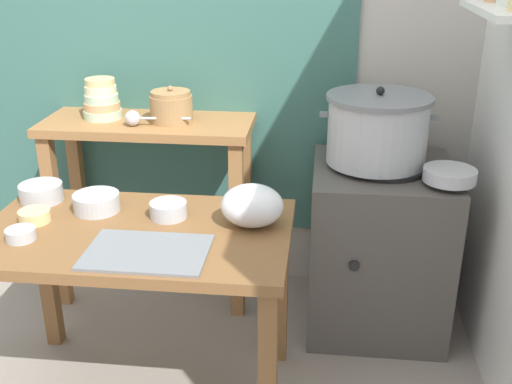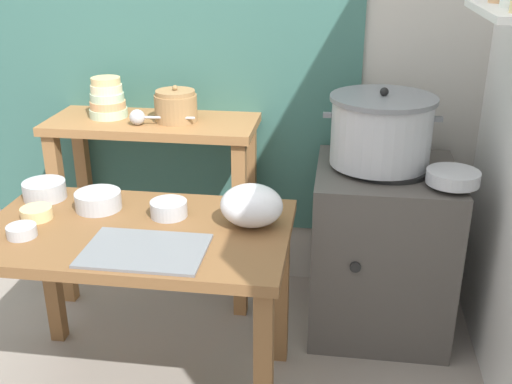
{
  "view_description": "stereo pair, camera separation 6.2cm",
  "coord_description": "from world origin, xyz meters",
  "px_view_note": "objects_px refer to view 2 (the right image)",
  "views": [
    {
      "loc": [
        0.65,
        -1.81,
        1.68
      ],
      "look_at": [
        0.42,
        0.23,
        0.82
      ],
      "focal_mm": 43.16,
      "sensor_mm": 36.0,
      "label": 1
    },
    {
      "loc": [
        0.71,
        -1.8,
        1.68
      ],
      "look_at": [
        0.42,
        0.23,
        0.82
      ],
      "focal_mm": 43.16,
      "sensor_mm": 36.0,
      "label": 2
    }
  ],
  "objects_px": {
    "wide_pan": "(453,177)",
    "prep_bowl_0": "(22,231)",
    "ladle": "(140,117)",
    "serving_tray": "(145,250)",
    "plastic_bag": "(252,205)",
    "prep_table": "(137,255)",
    "stove_block": "(381,248)",
    "prep_bowl_1": "(36,213)",
    "bowl_stack_enamel": "(107,99)",
    "steamer_pot": "(381,130)",
    "prep_bowl_3": "(169,208)",
    "back_shelf_table": "(155,165)",
    "prep_bowl_2": "(98,200)",
    "prep_bowl_4": "(44,189)",
    "clay_pot": "(176,106)"
  },
  "relations": [
    {
      "from": "wide_pan",
      "to": "prep_bowl_0",
      "type": "height_order",
      "value": "wide_pan"
    },
    {
      "from": "ladle",
      "to": "wide_pan",
      "type": "distance_m",
      "value": 1.36
    },
    {
      "from": "serving_tray",
      "to": "plastic_bag",
      "type": "bearing_deg",
      "value": 38.24
    },
    {
      "from": "prep_table",
      "to": "stove_block",
      "type": "distance_m",
      "value": 1.13
    },
    {
      "from": "prep_table",
      "to": "serving_tray",
      "type": "bearing_deg",
      "value": -61.9
    },
    {
      "from": "stove_block",
      "to": "plastic_bag",
      "type": "relative_size",
      "value": 3.48
    },
    {
      "from": "plastic_bag",
      "to": "prep_bowl_1",
      "type": "relative_size",
      "value": 1.96
    },
    {
      "from": "ladle",
      "to": "prep_bowl_0",
      "type": "distance_m",
      "value": 0.83
    },
    {
      "from": "prep_table",
      "to": "bowl_stack_enamel",
      "type": "bearing_deg",
      "value": 115.54
    },
    {
      "from": "stove_block",
      "to": "steamer_pot",
      "type": "height_order",
      "value": "steamer_pot"
    },
    {
      "from": "prep_bowl_1",
      "to": "prep_bowl_3",
      "type": "height_order",
      "value": "prep_bowl_3"
    },
    {
      "from": "back_shelf_table",
      "to": "wide_pan",
      "type": "xyz_separation_m",
      "value": [
        1.31,
        -0.3,
        0.13
      ]
    },
    {
      "from": "back_shelf_table",
      "to": "prep_bowl_2",
      "type": "distance_m",
      "value": 0.61
    },
    {
      "from": "plastic_bag",
      "to": "prep_bowl_4",
      "type": "bearing_deg",
      "value": 171.43
    },
    {
      "from": "back_shelf_table",
      "to": "plastic_bag",
      "type": "xyz_separation_m",
      "value": [
        0.56,
        -0.67,
        0.12
      ]
    },
    {
      "from": "stove_block",
      "to": "ladle",
      "type": "distance_m",
      "value": 1.23
    },
    {
      "from": "plastic_bag",
      "to": "prep_bowl_1",
      "type": "height_order",
      "value": "plastic_bag"
    },
    {
      "from": "back_shelf_table",
      "to": "clay_pot",
      "type": "relative_size",
      "value": 4.99
    },
    {
      "from": "plastic_bag",
      "to": "prep_bowl_3",
      "type": "bearing_deg",
      "value": 173.8
    },
    {
      "from": "back_shelf_table",
      "to": "prep_bowl_2",
      "type": "bearing_deg",
      "value": -93.37
    },
    {
      "from": "clay_pot",
      "to": "bowl_stack_enamel",
      "type": "bearing_deg",
      "value": 176.02
    },
    {
      "from": "prep_table",
      "to": "bowl_stack_enamel",
      "type": "relative_size",
      "value": 5.96
    },
    {
      "from": "plastic_bag",
      "to": "steamer_pot",
      "type": "bearing_deg",
      "value": 49.94
    },
    {
      "from": "prep_bowl_0",
      "to": "prep_bowl_4",
      "type": "distance_m",
      "value": 0.34
    },
    {
      "from": "ladle",
      "to": "prep_bowl_1",
      "type": "bearing_deg",
      "value": -107.48
    },
    {
      "from": "prep_bowl_2",
      "to": "stove_block",
      "type": "bearing_deg",
      "value": 23.25
    },
    {
      "from": "bowl_stack_enamel",
      "to": "serving_tray",
      "type": "xyz_separation_m",
      "value": [
        0.46,
        -0.94,
        -0.26
      ]
    },
    {
      "from": "prep_bowl_0",
      "to": "prep_bowl_1",
      "type": "height_order",
      "value": "prep_bowl_1"
    },
    {
      "from": "serving_tray",
      "to": "prep_bowl_4",
      "type": "distance_m",
      "value": 0.65
    },
    {
      "from": "bowl_stack_enamel",
      "to": "ladle",
      "type": "height_order",
      "value": "bowl_stack_enamel"
    },
    {
      "from": "prep_bowl_1",
      "to": "prep_bowl_2",
      "type": "bearing_deg",
      "value": 31.62
    },
    {
      "from": "serving_tray",
      "to": "wide_pan",
      "type": "bearing_deg",
      "value": 29.98
    },
    {
      "from": "back_shelf_table",
      "to": "bowl_stack_enamel",
      "type": "bearing_deg",
      "value": 173.87
    },
    {
      "from": "wide_pan",
      "to": "prep_bowl_3",
      "type": "xyz_separation_m",
      "value": [
        -1.06,
        -0.33,
        -0.05
      ]
    },
    {
      "from": "clay_pot",
      "to": "prep_bowl_3",
      "type": "height_order",
      "value": "clay_pot"
    },
    {
      "from": "wide_pan",
      "to": "back_shelf_table",
      "type": "bearing_deg",
      "value": 166.96
    },
    {
      "from": "back_shelf_table",
      "to": "clay_pot",
      "type": "bearing_deg",
      "value": 0.0
    },
    {
      "from": "steamer_pot",
      "to": "clay_pot",
      "type": "bearing_deg",
      "value": 173.12
    },
    {
      "from": "clay_pot",
      "to": "prep_bowl_1",
      "type": "distance_m",
      "value": 0.83
    },
    {
      "from": "ladle",
      "to": "prep_bowl_2",
      "type": "height_order",
      "value": "ladle"
    },
    {
      "from": "back_shelf_table",
      "to": "bowl_stack_enamel",
      "type": "distance_m",
      "value": 0.37
    },
    {
      "from": "prep_table",
      "to": "bowl_stack_enamel",
      "type": "height_order",
      "value": "bowl_stack_enamel"
    },
    {
      "from": "clay_pot",
      "to": "prep_bowl_4",
      "type": "bearing_deg",
      "value": -126.56
    },
    {
      "from": "plastic_bag",
      "to": "clay_pot",
      "type": "bearing_deg",
      "value": 123.77
    },
    {
      "from": "ladle",
      "to": "prep_bowl_4",
      "type": "relative_size",
      "value": 1.76
    },
    {
      "from": "back_shelf_table",
      "to": "prep_bowl_0",
      "type": "xyz_separation_m",
      "value": [
        -0.21,
        -0.87,
        0.06
      ]
    },
    {
      "from": "serving_tray",
      "to": "ladle",
      "type": "bearing_deg",
      "value": 108.04
    },
    {
      "from": "serving_tray",
      "to": "prep_bowl_3",
      "type": "relative_size",
      "value": 2.93
    },
    {
      "from": "plastic_bag",
      "to": "prep_bowl_2",
      "type": "bearing_deg",
      "value": 174.16
    },
    {
      "from": "ladle",
      "to": "plastic_bag",
      "type": "distance_m",
      "value": 0.84
    }
  ]
}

